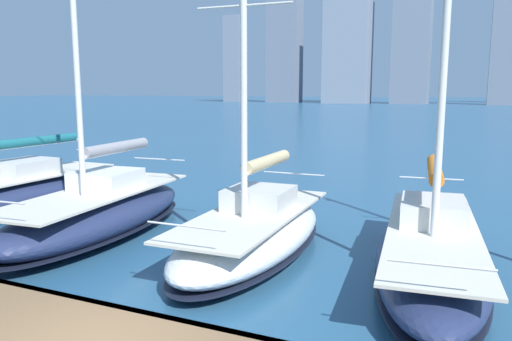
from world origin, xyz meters
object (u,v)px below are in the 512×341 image
Objects in this scene: sailboat_tan at (253,231)px; sailboat_teal at (14,191)px; sailboat_orange at (432,247)px; sailboat_grey at (99,211)px.

sailboat_tan is 0.73× the size of sailboat_teal.
sailboat_grey is at bearing 3.71° from sailboat_orange.
sailboat_orange reaches higher than sailboat_tan.
sailboat_teal is at bearing -14.25° from sailboat_grey.
sailboat_tan is 4.81m from sailboat_grey.
sailboat_teal is (4.86, -1.23, -0.04)m from sailboat_grey.
sailboat_orange is at bearing -175.13° from sailboat_tan.
sailboat_orange is 1.02× the size of sailboat_grey.
sailboat_tan is (4.27, 0.36, -0.01)m from sailboat_orange.
sailboat_grey is at bearing 2.68° from sailboat_tan.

